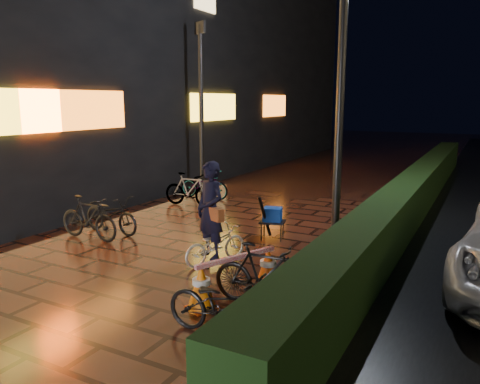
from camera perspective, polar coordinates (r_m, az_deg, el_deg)
The scene contains 10 objects.
ground at distance 7.38m, azimuth -16.73°, elevation -11.83°, with size 80.00×80.00×0.00m, color #381911.
hedge at distance 13.05m, azimuth 20.69°, elevation 0.14°, with size 0.70×20.00×1.00m, color black.
storefront_block at distance 21.77m, azimuth -13.82°, elevation 15.20°, with size 12.09×22.00×9.00m.
lamp_post_hedge at distance 8.77m, azimuth 12.18°, elevation 12.53°, with size 0.53×0.15×5.58m.
lamp_post_sf at distance 14.25m, azimuth -4.74°, elevation 10.92°, with size 0.47×0.27×5.06m.
cyclist at distance 8.13m, azimuth -3.35°, elevation -4.20°, with size 0.89×1.33×1.81m.
traffic_barrier at distance 6.84m, azimuth -0.43°, elevation -10.26°, with size 0.95×1.57×0.65m.
cart_assembly at distance 9.62m, azimuth 3.90°, elevation -2.96°, with size 0.59×0.63×0.95m.
parked_bikes_storefront at distance 11.70m, azimuth -10.14°, elevation -0.86°, with size 1.77×5.15×0.91m.
parked_bikes_hedge at distance 6.08m, azimuth 0.45°, elevation -11.99°, with size 1.58×1.53×0.91m.
Camera 1 is at (4.90, -4.74, 2.81)m, focal length 35.00 mm.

